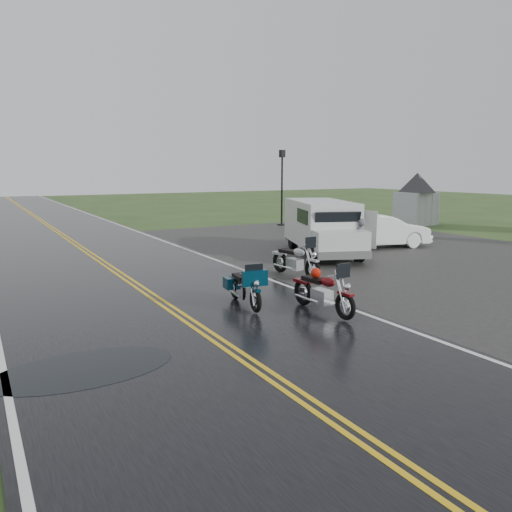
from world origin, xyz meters
The scene contains 11 objects.
ground centered at (0.00, 0.00, 0.00)m, with size 120.00×120.00×0.00m, color #2D471E.
road centered at (0.00, 10.00, 0.02)m, with size 8.00×100.00×0.04m, color black.
parking_pad centered at (11.00, 5.00, 0.01)m, with size 14.00×24.00×0.03m, color black.
visitor_center centered at (20.00, 12.00, 2.40)m, with size 16.00×10.00×4.80m, color #A8AAAD, non-canonical shape.
motorcycle_red centered at (3.05, -1.58, 0.63)m, with size 0.77×2.13×1.26m, color #580A0D, non-canonical shape.
motorcycle_teal centered at (1.60, -0.07, 0.58)m, with size 0.71×1.96×1.16m, color #052738, non-canonical shape.
motorcycle_silver centered at (4.80, 2.04, 0.66)m, with size 0.81×2.22×1.31m, color #A4A6AB, non-canonical shape.
van_white centered at (6.65, 4.47, 1.10)m, with size 2.10×5.60×2.20m, color silver, non-canonical shape.
person_at_van centered at (8.25, 3.87, 0.80)m, with size 0.58×0.38×1.60m, color #505055.
sedan_white centered at (11.40, 6.13, 0.72)m, with size 1.53×4.40×1.45m, color white.
lamp_post_far_right centered at (12.40, 15.58, 2.30)m, with size 0.39×0.39×4.60m, color black, non-canonical shape.
Camera 1 is at (-4.06, -9.94, 3.40)m, focal length 35.00 mm.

